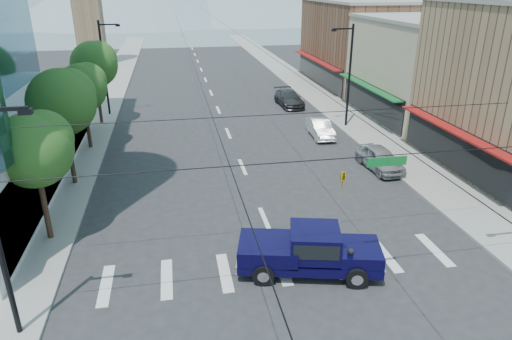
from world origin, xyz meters
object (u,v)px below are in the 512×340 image
object	(u,v)px
pickup_truck	(309,250)
parked_car_near	(380,159)
pedestrian	(350,265)
parked_car_far	(289,98)
parked_car_mid	(320,128)

from	to	relation	value
pickup_truck	parked_car_near	xyz separation A→B (m)	(8.47, 10.93, -0.33)
pickup_truck	pedestrian	world-z (taller)	pickup_truck
pickup_truck	parked_car_near	distance (m)	13.83
pedestrian	parked_car_near	distance (m)	13.82
parked_car_far	parked_car_mid	bearing A→B (deg)	-92.59
parked_car_near	parked_car_mid	bearing A→B (deg)	98.82
parked_car_far	parked_car_near	bearing A→B (deg)	-87.03
pickup_truck	pedestrian	size ratio (longest dim) A/B	4.02
pedestrian	parked_car_mid	distance (m)	20.44
parked_car_mid	parked_car_far	xyz separation A→B (m)	(0.00, 10.69, 0.05)
pedestrian	parked_car_near	world-z (taller)	pedestrian
pedestrian	parked_car_far	xyz separation A→B (m)	(5.10, 30.48, -0.05)
pedestrian	parked_car_near	xyz separation A→B (m)	(6.90, 11.98, -0.04)
pedestrian	parked_car_mid	bearing A→B (deg)	-32.64
pickup_truck	parked_car_far	size ratio (longest dim) A/B	1.24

